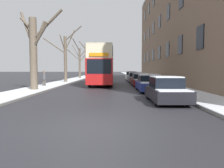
# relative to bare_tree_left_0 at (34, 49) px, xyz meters

# --- Properties ---
(ground_plane) EXTENTS (320.00, 320.00, 0.00)m
(ground_plane) POSITION_rel_bare_tree_left_0_xyz_m (5.71, -11.04, -3.40)
(ground_plane) COLOR #28282D
(sidewalk_left) EXTENTS (2.67, 130.00, 0.16)m
(sidewalk_left) POSITION_rel_bare_tree_left_0_xyz_m (-0.28, 41.96, -3.32)
(sidewalk_left) COLOR slate
(sidewalk_left) RESTS_ON ground
(sidewalk_right) EXTENTS (2.67, 130.00, 0.16)m
(sidewalk_right) POSITION_rel_bare_tree_left_0_xyz_m (11.71, 41.96, -3.32)
(sidewalk_right) COLOR slate
(sidewalk_right) RESTS_ON ground
(terrace_facade_right) EXTENTS (9.10, 45.38, 16.62)m
(terrace_facade_right) POSITION_rel_bare_tree_left_0_xyz_m (17.54, 11.59, 4.91)
(terrace_facade_right) COLOR #7A604C
(terrace_facade_right) RESTS_ON ground
(bare_tree_left_0) EXTENTS (3.99, 1.94, 6.58)m
(bare_tree_left_0) POSITION_rel_bare_tree_left_0_xyz_m (0.00, 0.00, 0.00)
(bare_tree_left_0) COLOR brown
(bare_tree_left_0) RESTS_ON ground
(bare_tree_left_1) EXTENTS (5.02, 1.30, 7.35)m
(bare_tree_left_1) POSITION_rel_bare_tree_left_0_xyz_m (0.06, 11.10, 0.13)
(bare_tree_left_1) COLOR brown
(bare_tree_left_1) RESTS_ON ground
(bare_tree_left_2) EXTENTS (4.28, 5.52, 7.18)m
(bare_tree_left_2) POSITION_rel_bare_tree_left_0_xyz_m (0.03, 23.04, 0.02)
(bare_tree_left_2) COLOR brown
(bare_tree_left_2) RESTS_ON ground
(bare_tree_left_3) EXTENTS (4.03, 1.97, 8.33)m
(bare_tree_left_3) POSITION_rel_bare_tree_left_0_xyz_m (0.06, 33.51, 0.94)
(bare_tree_left_3) COLOR brown
(bare_tree_left_3) RESTS_ON ground
(double_decker_bus) EXTENTS (2.54, 10.03, 4.25)m
(double_decker_bus) POSITION_rel_bare_tree_left_0_xyz_m (5.09, 7.33, -0.99)
(double_decker_bus) COLOR red
(double_decker_bus) RESTS_ON ground
(parked_car_0) EXTENTS (1.76, 4.04, 1.41)m
(parked_car_0) POSITION_rel_bare_tree_left_0_xyz_m (9.31, -5.88, -2.75)
(parked_car_0) COLOR black
(parked_car_0) RESTS_ON ground
(parked_car_1) EXTENTS (1.82, 4.51, 1.40)m
(parked_car_1) POSITION_rel_bare_tree_left_0_xyz_m (9.31, -0.01, -2.75)
(parked_car_1) COLOR navy
(parked_car_1) RESTS_ON ground
(parked_car_2) EXTENTS (1.76, 4.18, 1.38)m
(parked_car_2) POSITION_rel_bare_tree_left_0_xyz_m (9.31, 5.80, -2.76)
(parked_car_2) COLOR maroon
(parked_car_2) RESTS_ON ground
(parked_car_3) EXTENTS (1.77, 4.43, 1.37)m
(parked_car_3) POSITION_rel_bare_tree_left_0_xyz_m (9.31, 12.07, -2.76)
(parked_car_3) COLOR slate
(parked_car_3) RESTS_ON ground
(parked_car_4) EXTENTS (1.77, 4.46, 1.47)m
(parked_car_4) POSITION_rel_bare_tree_left_0_xyz_m (9.31, 18.02, -2.72)
(parked_car_4) COLOR silver
(parked_car_4) RESTS_ON ground
(oncoming_van) EXTENTS (1.99, 5.58, 2.27)m
(oncoming_van) POSITION_rel_bare_tree_left_0_xyz_m (4.53, 28.29, -2.17)
(oncoming_van) COLOR #9EA3AD
(oncoming_van) RESTS_ON ground
(pedestrian_left_sidewalk) EXTENTS (0.36, 0.36, 1.64)m
(pedestrian_left_sidewalk) POSITION_rel_bare_tree_left_0_xyz_m (-0.53, 3.99, -2.50)
(pedestrian_left_sidewalk) COLOR #4C4742
(pedestrian_left_sidewalk) RESTS_ON ground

